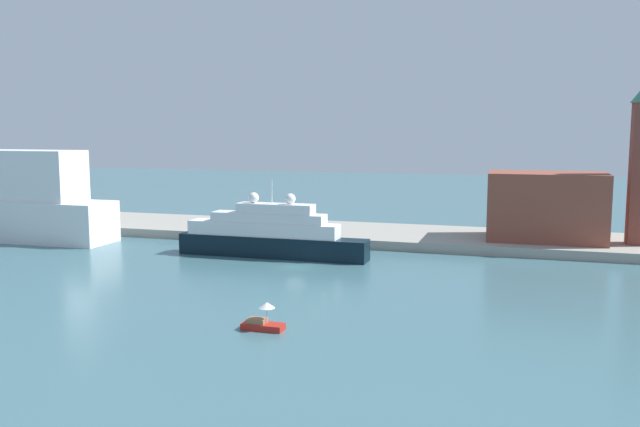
# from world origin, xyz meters

# --- Properties ---
(ground) EXTENTS (400.00, 400.00, 0.00)m
(ground) POSITION_xyz_m (0.00, 0.00, 0.00)
(ground) COLOR #3D6670
(quay_dock) EXTENTS (110.00, 20.09, 1.48)m
(quay_dock) POSITION_xyz_m (0.00, 26.04, 0.74)
(quay_dock) COLOR gray
(quay_dock) RESTS_ON ground
(large_yacht) EXTENTS (28.78, 3.81, 11.56)m
(large_yacht) POSITION_xyz_m (-6.07, 6.05, 3.24)
(large_yacht) COLOR black
(large_yacht) RESTS_ON ground
(small_motorboat) EXTENTS (3.98, 1.65, 2.67)m
(small_motorboat) POSITION_xyz_m (6.56, -27.80, 0.83)
(small_motorboat) COLOR #B22319
(small_motorboat) RESTS_ON ground
(harbor_building) EXTENTS (17.61, 11.11, 10.60)m
(harbor_building) POSITION_xyz_m (33.07, 24.99, 6.77)
(harbor_building) COLOR brown
(harbor_building) RESTS_ON quay_dock
(parked_car) EXTENTS (4.16, 1.77, 1.33)m
(parked_car) POSITION_xyz_m (-19.37, 21.89, 2.05)
(parked_car) COLOR #B21E1E
(parked_car) RESTS_ON quay_dock
(person_figure) EXTENTS (0.36, 0.36, 1.64)m
(person_figure) POSITION_xyz_m (-15.01, 19.41, 2.24)
(person_figure) COLOR #334C8C
(person_figure) RESTS_ON quay_dock
(mooring_bollard) EXTENTS (0.55, 0.55, 0.79)m
(mooring_bollard) POSITION_xyz_m (1.36, 17.09, 1.87)
(mooring_bollard) COLOR black
(mooring_bollard) RESTS_ON quay_dock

